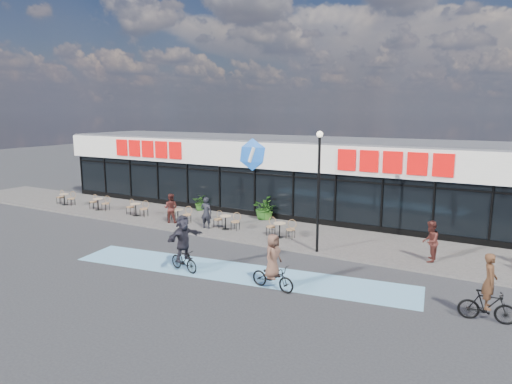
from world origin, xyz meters
TOP-DOWN VIEW (x-y plane):
  - ground at (0.00, 0.00)m, footprint 120.00×120.00m
  - sidewalk at (0.00, 4.50)m, footprint 44.00×5.00m
  - bike_lane at (4.00, -1.50)m, footprint 14.17×4.13m
  - building at (-0.00, 9.93)m, footprint 30.60×6.57m
  - lamp_post at (5.87, 2.30)m, footprint 0.28×0.28m
  - bistro_set_0 at (-12.66, 3.64)m, footprint 1.54×0.62m
  - bistro_set_1 at (-9.46, 3.64)m, footprint 1.54×0.62m
  - bistro_set_2 at (-6.25, 3.64)m, footprint 1.54×0.62m
  - bistro_set_3 at (-3.04, 3.64)m, footprint 1.54×0.62m
  - bistro_set_4 at (0.17, 3.64)m, footprint 1.54×0.62m
  - bistro_set_5 at (3.37, 3.64)m, footprint 1.54×0.62m
  - potted_plant_left at (-3.78, 6.69)m, footprint 1.18×1.11m
  - potted_plant_mid at (0.75, 6.52)m, footprint 1.47×1.55m
  - potted_plant_right at (1.01, 6.56)m, footprint 0.96×0.84m
  - patron_left at (-0.85, 3.23)m, footprint 0.67×0.50m
  - patron_right at (-3.31, 3.26)m, footprint 0.97×0.86m
  - pedestrian_a at (10.46, 3.36)m, footprint 0.66×0.85m
  - cyclist_a at (6.04, -2.34)m, footprint 1.82×0.84m
  - cyclist_b at (12.86, -1.39)m, footprint 1.69×0.66m
  - cyclist_c at (2.09, -2.41)m, footprint 1.56×1.79m

SIDE VIEW (x-z plane):
  - ground at x=0.00m, z-range 0.00..0.00m
  - bike_lane at x=4.00m, z-range 0.00..0.01m
  - sidewalk at x=0.00m, z-range 0.00..0.10m
  - bistro_set_0 at x=-12.66m, z-range 0.11..1.01m
  - bistro_set_1 at x=-9.46m, z-range 0.11..1.01m
  - bistro_set_2 at x=-6.25m, z-range 0.11..1.01m
  - bistro_set_3 at x=-3.04m, z-range 0.11..1.01m
  - bistro_set_4 at x=0.17m, z-range 0.11..1.01m
  - bistro_set_5 at x=3.37m, z-range 0.11..1.01m
  - potted_plant_left at x=-3.78m, z-range 0.10..1.13m
  - potted_plant_right at x=1.01m, z-range 0.10..1.16m
  - cyclist_a at x=6.04m, z-range -0.26..1.79m
  - potted_plant_mid at x=0.75m, z-range 0.10..1.45m
  - cyclist_b at x=12.86m, z-range -0.29..1.87m
  - patron_right at x=-3.31m, z-range 0.10..1.76m
  - patron_left at x=-0.85m, z-range 0.10..1.80m
  - pedestrian_a at x=10.46m, z-range 0.10..1.84m
  - cyclist_c at x=2.09m, z-range -0.01..2.29m
  - building at x=0.00m, z-range -0.04..4.71m
  - lamp_post at x=5.87m, z-range 0.59..5.95m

